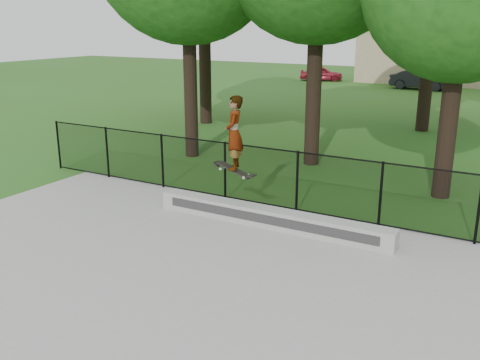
# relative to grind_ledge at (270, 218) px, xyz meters

# --- Properties ---
(ground) EXTENTS (100.00, 100.00, 0.00)m
(ground) POSITION_rel_grind_ledge_xyz_m (0.12, -4.70, -0.27)
(ground) COLOR #305919
(ground) RESTS_ON ground
(concrete_slab) EXTENTS (14.00, 12.00, 0.06)m
(concrete_slab) POSITION_rel_grind_ledge_xyz_m (0.12, -4.70, -0.24)
(concrete_slab) COLOR #979793
(concrete_slab) RESTS_ON ground
(grind_ledge) EXTENTS (5.62, 0.40, 0.41)m
(grind_ledge) POSITION_rel_grind_ledge_xyz_m (0.00, 0.00, 0.00)
(grind_ledge) COLOR #B6B6B1
(grind_ledge) RESTS_ON concrete_slab
(car_a) EXTENTS (3.55, 2.44, 1.13)m
(car_a) POSITION_rel_grind_ledge_xyz_m (-10.46, 30.07, 0.30)
(car_a) COLOR maroon
(car_a) RESTS_ON ground
(car_b) EXTENTS (3.76, 1.66, 1.34)m
(car_b) POSITION_rel_grind_ledge_xyz_m (-2.45, 28.09, 0.40)
(car_b) COLOR black
(car_b) RESTS_ON ground
(skater_airborne) EXTENTS (0.80, 0.70, 1.85)m
(skater_airborne) POSITION_rel_grind_ledge_xyz_m (-0.88, -0.06, 1.81)
(skater_airborne) COLOR black
(skater_airborne) RESTS_ON ground
(chainlink_fence) EXTENTS (16.06, 0.06, 1.50)m
(chainlink_fence) POSITION_rel_grind_ledge_xyz_m (0.12, 1.20, 0.54)
(chainlink_fence) COLOR black
(chainlink_fence) RESTS_ON concrete_slab
(distant_building) EXTENTS (12.40, 6.40, 4.30)m
(distant_building) POSITION_rel_grind_ledge_xyz_m (-1.88, 33.30, 1.90)
(distant_building) COLOR #C5AE8A
(distant_building) RESTS_ON ground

